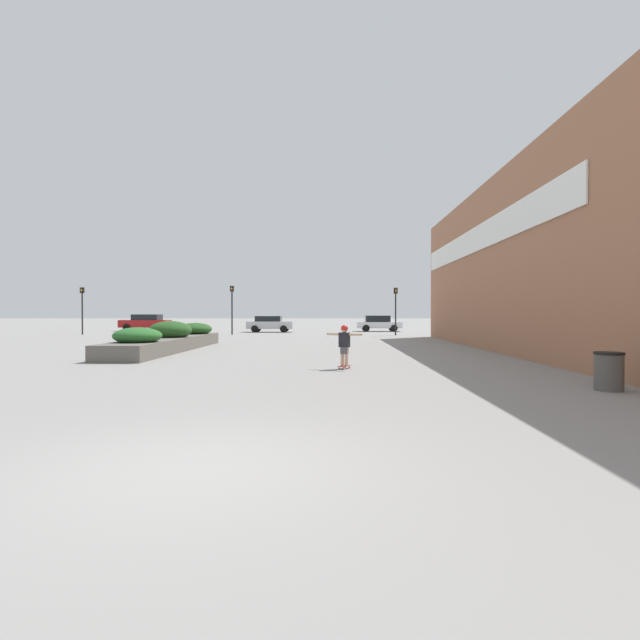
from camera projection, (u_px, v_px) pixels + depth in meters
ground_plane at (195, 468)px, 5.41m from camera, size 300.00×300.00×0.00m
building_wall_right at (526, 256)px, 18.60m from camera, size 0.67×33.55×7.65m
planter_box at (170, 339)px, 22.53m from camera, size 1.92×11.41×1.32m
skateboard at (344, 367)px, 15.07m from camera, size 0.42×0.60×0.09m
skateboarder at (344, 341)px, 15.06m from camera, size 1.08×0.55×1.24m
trash_bin at (609, 371)px, 10.84m from camera, size 0.62×0.62×0.84m
car_leftmost at (146, 322)px, 46.48m from camera, size 4.40×2.00×1.56m
car_center_left at (379, 323)px, 45.71m from camera, size 4.04×1.98×1.45m
car_center_right at (270, 324)px, 43.96m from camera, size 4.04×1.89×1.42m
traffic_light_left at (232, 302)px, 38.62m from camera, size 0.28×0.30×3.80m
traffic_light_right at (396, 303)px, 37.68m from camera, size 0.28×0.30×3.61m
traffic_light_far_left at (82, 303)px, 38.78m from camera, size 0.28×0.30×3.69m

